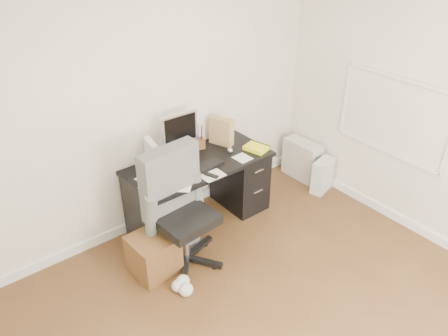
# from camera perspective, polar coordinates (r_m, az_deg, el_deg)

# --- Properties ---
(ground) EXTENTS (4.00, 4.00, 0.00)m
(ground) POSITION_cam_1_polar(r_m,az_deg,el_deg) (3.83, 8.52, -20.54)
(ground) COLOR #4D3018
(ground) RESTS_ON ground
(room_shell) EXTENTS (4.02, 4.02, 2.71)m
(room_shell) POSITION_cam_1_polar(r_m,az_deg,el_deg) (2.78, 11.18, 2.04)
(room_shell) COLOR beige
(room_shell) RESTS_ON ground
(desk) EXTENTS (1.50, 0.70, 0.75)m
(desk) POSITION_cam_1_polar(r_m,az_deg,el_deg) (4.62, -3.19, -2.91)
(desk) COLOR black
(desk) RESTS_ON ground
(loose_papers) EXTENTS (1.10, 0.60, 0.00)m
(loose_papers) POSITION_cam_1_polar(r_m,az_deg,el_deg) (4.30, -5.09, -0.25)
(loose_papers) COLOR silver
(loose_papers) RESTS_ON desk
(lcd_monitor) EXTENTS (0.41, 0.24, 0.51)m
(lcd_monitor) POSITION_cam_1_polar(r_m,az_deg,el_deg) (4.39, -5.79, 4.21)
(lcd_monitor) COLOR silver
(lcd_monitor) RESTS_ON desk
(keyboard) EXTENTS (0.43, 0.19, 0.02)m
(keyboard) POSITION_cam_1_polar(r_m,az_deg,el_deg) (4.32, -2.58, 0.13)
(keyboard) COLOR black
(keyboard) RESTS_ON desk
(computer_mouse) EXTENTS (0.07, 0.07, 0.06)m
(computer_mouse) POSITION_cam_1_polar(r_m,az_deg,el_deg) (4.57, 0.78, 2.33)
(computer_mouse) COLOR silver
(computer_mouse) RESTS_ON desk
(travel_mug) EXTENTS (0.09, 0.09, 0.17)m
(travel_mug) POSITION_cam_1_polar(r_m,az_deg,el_deg) (4.07, -9.83, -1.21)
(travel_mug) COLOR navy
(travel_mug) RESTS_ON desk
(white_binder) EXTENTS (0.16, 0.28, 0.30)m
(white_binder) POSITION_cam_1_polar(r_m,az_deg,el_deg) (4.29, -9.42, 1.67)
(white_binder) COLOR silver
(white_binder) RESTS_ON desk
(magazine_file) EXTENTS (0.21, 0.29, 0.30)m
(magazine_file) POSITION_cam_1_polar(r_m,az_deg,el_deg) (4.70, -0.34, 4.85)
(magazine_file) COLOR #A78551
(magazine_file) RESTS_ON desk
(pen_cup) EXTENTS (0.14, 0.14, 0.27)m
(pen_cup) POSITION_cam_1_polar(r_m,az_deg,el_deg) (4.63, -3.17, 4.10)
(pen_cup) COLOR brown
(pen_cup) RESTS_ON desk
(yellow_book) EXTENTS (0.24, 0.27, 0.04)m
(yellow_book) POSITION_cam_1_polar(r_m,az_deg,el_deg) (4.65, 4.24, 2.65)
(yellow_book) COLOR #FFF61B
(yellow_book) RESTS_ON desk
(paper_remote) EXTENTS (0.23, 0.18, 0.02)m
(paper_remote) POSITION_cam_1_polar(r_m,az_deg,el_deg) (4.19, -1.48, -0.88)
(paper_remote) COLOR silver
(paper_remote) RESTS_ON desk
(office_chair) EXTENTS (0.71, 0.71, 1.17)m
(office_chair) POSITION_cam_1_polar(r_m,az_deg,el_deg) (4.00, -5.23, -5.82)
(office_chair) COLOR #595C59
(office_chair) RESTS_ON ground
(pc_tower) EXTENTS (0.22, 0.49, 0.48)m
(pc_tower) POSITION_cam_1_polar(r_m,az_deg,el_deg) (5.57, 10.14, 1.11)
(pc_tower) COLOR #BAB5A8
(pc_tower) RESTS_ON ground
(shopping_bag) EXTENTS (0.35, 0.28, 0.41)m
(shopping_bag) POSITION_cam_1_polar(r_m,az_deg,el_deg) (5.35, 12.74, -0.97)
(shopping_bag) COLOR silver
(shopping_bag) RESTS_ON ground
(wicker_basket) EXTENTS (0.42, 0.42, 0.39)m
(wicker_basket) POSITION_cam_1_polar(r_m,az_deg,el_deg) (4.19, -9.19, -11.08)
(wicker_basket) COLOR #523918
(wicker_basket) RESTS_ON ground
(desk_printer) EXTENTS (0.39, 0.33, 0.22)m
(desk_printer) POSITION_cam_1_polar(r_m,az_deg,el_deg) (4.51, -6.20, -8.63)
(desk_printer) COLOR slate
(desk_printer) RESTS_ON ground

